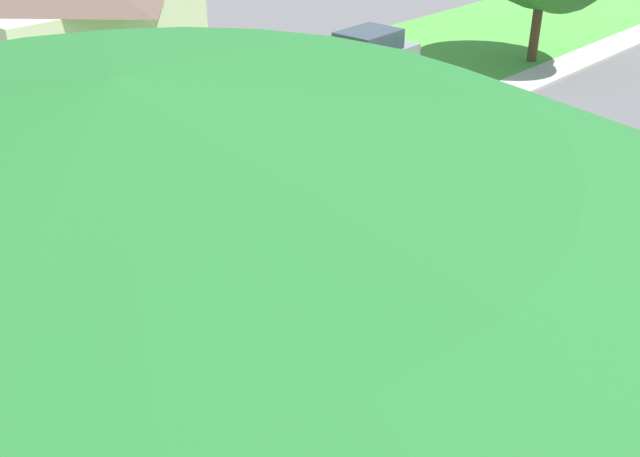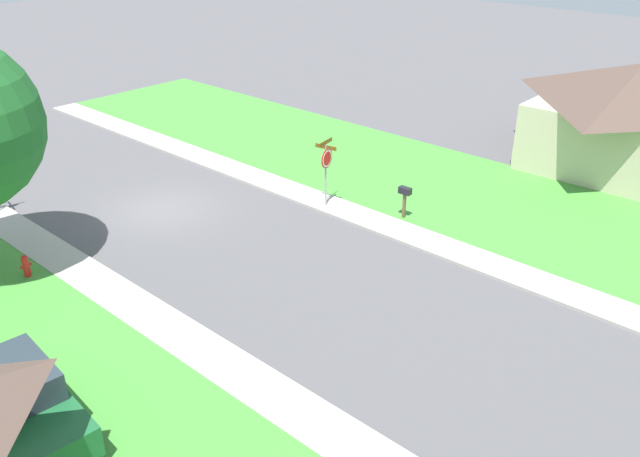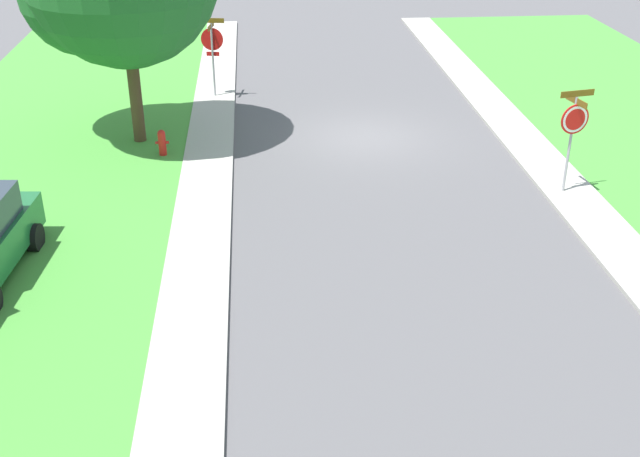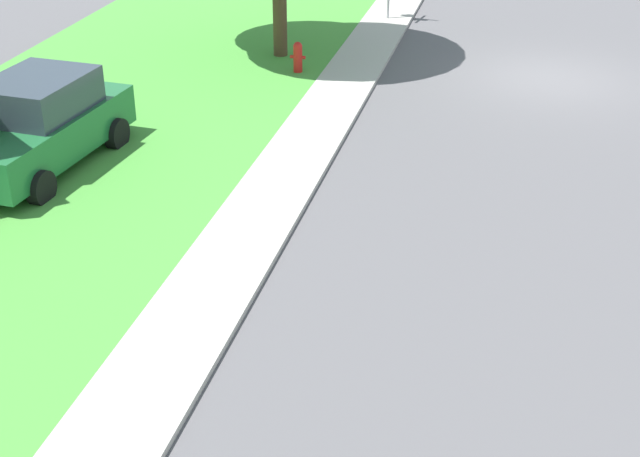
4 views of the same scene
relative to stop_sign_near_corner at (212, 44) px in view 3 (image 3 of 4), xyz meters
name	(u,v)px [view 3 (image 3 of 4)]	position (x,y,z in m)	size (l,w,h in m)	color
ground_plane	(365,137)	(-4.68, 4.34, -1.88)	(120.00, 120.00, 0.00)	#565456
sidewalk_east	(184,396)	(0.02, 16.34, -1.83)	(1.40, 56.00, 0.10)	#ADA89E
stop_sign_near_corner	(212,44)	(0.00, 0.00, 0.00)	(0.91, 0.91, 2.77)	#9E9EA3
stop_sign_far_corner	(573,125)	(-9.20, 8.95, 0.01)	(0.91, 0.91, 2.77)	#9E9EA3
fire_hydrant	(162,143)	(1.32, 5.46, -1.44)	(0.38, 0.22, 0.83)	red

